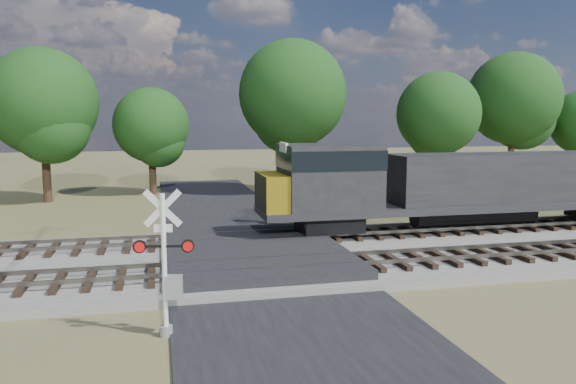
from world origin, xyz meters
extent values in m
plane|color=#4E532C|center=(0.00, 0.00, 0.00)|extent=(160.00, 160.00, 0.00)
cube|color=gray|center=(10.00, 0.50, 0.15)|extent=(140.00, 10.00, 0.30)
cube|color=black|center=(0.00, 0.00, 0.04)|extent=(7.00, 60.00, 0.08)
cube|color=#262628|center=(0.00, 0.50, 0.32)|extent=(7.00, 9.00, 0.62)
cube|color=black|center=(2.00, -2.00, 0.39)|extent=(44.00, 2.60, 0.18)
cube|color=#615D53|center=(10.00, -2.72, 0.55)|extent=(140.00, 0.08, 0.15)
cube|color=#615D53|center=(10.00, -1.28, 0.55)|extent=(140.00, 0.08, 0.15)
cube|color=black|center=(2.00, 3.00, 0.39)|extent=(44.00, 2.60, 0.18)
cube|color=#615D53|center=(10.00, 2.28, 0.55)|extent=(140.00, 0.08, 0.15)
cube|color=#615D53|center=(10.00, 3.72, 0.55)|extent=(140.00, 0.08, 0.15)
cylinder|color=silver|center=(-3.59, -6.65, 1.91)|extent=(0.13, 0.13, 3.83)
cylinder|color=#95989B|center=(-3.59, -6.65, 0.14)|extent=(0.34, 0.34, 0.29)
cube|color=silver|center=(-3.59, -6.65, 3.45)|extent=(0.99, 0.21, 1.00)
cube|color=silver|center=(-3.59, -6.65, 3.45)|extent=(0.99, 0.21, 1.00)
cube|color=silver|center=(-3.59, -6.65, 2.92)|extent=(0.48, 0.11, 0.21)
cube|color=black|center=(-3.59, -6.65, 2.44)|extent=(1.52, 0.32, 0.06)
cylinder|color=red|center=(-4.21, -6.55, 2.44)|extent=(0.36, 0.15, 0.34)
cylinder|color=red|center=(-2.98, -6.76, 2.44)|extent=(0.36, 0.15, 0.34)
cube|color=#95989B|center=(-3.36, -6.69, 1.34)|extent=(0.47, 0.36, 0.62)
cylinder|color=silver|center=(3.33, 7.45, 2.11)|extent=(0.15, 0.15, 4.21)
cylinder|color=#95989B|center=(3.33, 7.45, 0.16)|extent=(0.38, 0.38, 0.32)
cube|color=silver|center=(3.33, 7.45, 3.79)|extent=(1.10, 0.12, 1.10)
cube|color=silver|center=(3.33, 7.45, 3.79)|extent=(1.10, 0.12, 1.10)
cube|color=silver|center=(3.33, 7.45, 3.21)|extent=(0.53, 0.07, 0.23)
cube|color=black|center=(3.33, 7.45, 2.69)|extent=(1.69, 0.18, 0.06)
cylinder|color=red|center=(4.02, 7.40, 2.69)|extent=(0.39, 0.13, 0.38)
cylinder|color=red|center=(2.65, 7.50, 2.69)|extent=(0.39, 0.13, 0.38)
cube|color=#95989B|center=(3.07, 7.47, 1.48)|extent=(0.49, 0.35, 0.68)
cube|color=#482F1F|center=(12.54, 10.79, 1.33)|extent=(4.60, 4.60, 2.66)
cube|color=#2A292C|center=(12.54, 10.79, 2.76)|extent=(5.07, 5.07, 0.19)
cylinder|color=black|center=(-11.10, 19.62, 2.62)|extent=(0.56, 0.56, 5.23)
sphere|color=#143E13|center=(-11.10, 19.62, 6.80)|extent=(7.33, 7.33, 7.33)
cylinder|color=black|center=(-4.07, 22.20, 2.01)|extent=(0.56, 0.56, 4.02)
sphere|color=#143E13|center=(-4.07, 22.20, 5.22)|extent=(5.62, 5.62, 5.62)
cylinder|color=black|center=(6.38, 20.33, 2.91)|extent=(0.56, 0.56, 5.81)
sphere|color=#143E13|center=(6.38, 20.33, 7.56)|extent=(8.14, 8.14, 8.14)
cylinder|color=black|center=(17.91, 19.29, 2.34)|extent=(0.56, 0.56, 4.68)
sphere|color=#143E13|center=(17.91, 19.29, 6.08)|extent=(6.55, 6.55, 6.55)
cylinder|color=black|center=(26.70, 22.40, 2.86)|extent=(0.56, 0.56, 5.71)
sphere|color=#143E13|center=(26.70, 22.40, 7.43)|extent=(8.00, 8.00, 8.00)
camera|label=1|loc=(-3.68, -21.29, 5.76)|focal=35.00mm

